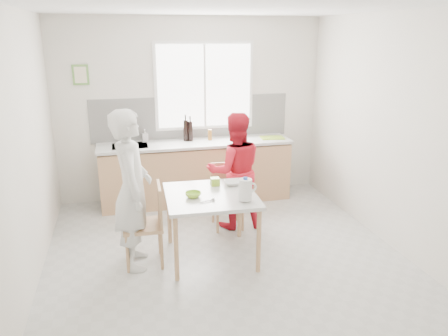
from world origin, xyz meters
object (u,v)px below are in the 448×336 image
object	(u,v)px
person_white	(132,190)
person_red	(235,171)
bowl_green	(193,195)
milk_jug	(246,189)
chair_far	(227,192)
chair_left	(149,221)
dining_table	(211,201)
bowl_white	(232,183)
wine_bottle_b	(190,131)
wine_bottle_a	(186,130)

from	to	relation	value
person_white	person_red	world-z (taller)	person_white
bowl_green	milk_jug	distance (m)	0.58
person_red	bowl_green	xyz separation A→B (m)	(-0.68, -0.79, 0.03)
chair_far	chair_left	bearing A→B (deg)	-141.74
chair_left	person_white	size ratio (longest dim) A/B	0.52
dining_table	bowl_white	xyz separation A→B (m)	(0.31, 0.24, 0.10)
wine_bottle_b	person_white	bearing A→B (deg)	-117.11
chair_far	person_red	distance (m)	0.32
bowl_white	milk_jug	distance (m)	0.54
dining_table	bowl_white	distance (m)	0.40
bowl_white	chair_far	bearing A→B (deg)	82.63
chair_left	person_red	world-z (taller)	person_red
chair_far	bowl_green	distance (m)	1.07
bowl_green	bowl_white	world-z (taller)	bowl_green
person_red	bowl_white	size ratio (longest dim) A/B	7.61
dining_table	person_white	world-z (taller)	person_white
dining_table	bowl_green	size ratio (longest dim) A/B	5.94
chair_far	bowl_white	world-z (taller)	chair_far
person_red	wine_bottle_b	world-z (taller)	person_red
person_red	milk_jug	world-z (taller)	person_red
dining_table	person_red	bearing A→B (deg)	57.45
bowl_white	milk_jug	bearing A→B (deg)	-89.73
chair_far	bowl_green	size ratio (longest dim) A/B	4.85
wine_bottle_b	bowl_green	bearing A→B (deg)	-98.85
bowl_white	wine_bottle_b	bearing A→B (deg)	97.60
person_white	bowl_green	xyz separation A→B (m)	(0.64, -0.08, -0.08)
person_red	bowl_green	distance (m)	1.05
bowl_white	wine_bottle_a	xyz separation A→B (m)	(-0.28, 1.63, 0.30)
wine_bottle_b	chair_far	bearing A→B (deg)	-74.75
chair_far	person_white	size ratio (longest dim) A/B	0.48
milk_jug	wine_bottle_a	bearing A→B (deg)	99.84
dining_table	wine_bottle_a	distance (m)	1.91
chair_left	wine_bottle_a	bearing A→B (deg)	161.32
bowl_green	milk_jug	world-z (taller)	milk_jug
chair_far	dining_table	bearing A→B (deg)	-113.28
person_white	milk_jug	size ratio (longest dim) A/B	6.99
wine_bottle_a	bowl_green	bearing A→B (deg)	-96.79
wine_bottle_a	wine_bottle_b	distance (m)	0.07
bowl_green	wine_bottle_a	world-z (taller)	wine_bottle_a
dining_table	wine_bottle_b	world-z (taller)	wine_bottle_b
chair_far	milk_jug	xyz separation A→B (m)	(-0.07, -1.09, 0.43)
dining_table	wine_bottle_a	bearing A→B (deg)	89.21
dining_table	wine_bottle_b	distance (m)	1.90
chair_left	wine_bottle_a	xyz separation A→B (m)	(0.71, 1.84, 0.58)
bowl_white	person_red	bearing A→B (deg)	71.67
milk_jug	chair_far	bearing A→B (deg)	88.63
chair_left	bowl_green	bearing A→B (deg)	84.07
person_white	chair_left	bearing A→B (deg)	-90.00
chair_left	person_red	bearing A→B (deg)	124.28
milk_jug	chair_left	bearing A→B (deg)	164.44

